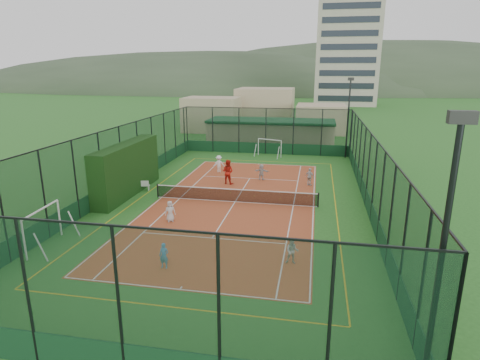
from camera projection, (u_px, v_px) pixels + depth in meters
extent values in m
plane|color=#2A6623|center=(235.00, 202.00, 28.42)|extent=(300.00, 300.00, 0.00)
cube|color=#A93D25|center=(235.00, 202.00, 28.42)|extent=(11.17, 23.97, 0.01)
cube|color=beige|center=(347.00, 44.00, 99.79)|extent=(15.00, 12.00, 30.00)
cube|color=black|center=(127.00, 169.00, 29.84)|extent=(1.31, 8.72, 3.82)
imported|color=silver|center=(170.00, 211.00, 24.66)|extent=(0.76, 0.67, 1.31)
imported|color=#4B94D5|center=(164.00, 256.00, 18.90)|extent=(0.46, 0.31, 1.25)
imported|color=silver|center=(292.00, 251.00, 19.30)|extent=(0.64, 0.50, 1.29)
imported|color=white|center=(219.00, 164.00, 36.34)|extent=(1.12, 0.84, 1.55)
imported|color=silver|center=(310.00, 177.00, 32.22)|extent=(0.90, 0.76, 1.44)
imported|color=silver|center=(261.00, 172.00, 33.87)|extent=(1.30, 0.55, 1.36)
imported|color=red|center=(228.00, 172.00, 32.66)|extent=(1.13, 0.98, 2.00)
sphere|color=#CCE033|center=(280.00, 199.00, 28.96)|extent=(0.07, 0.07, 0.07)
sphere|color=#CCE033|center=(230.00, 193.00, 30.40)|extent=(0.07, 0.07, 0.07)
sphere|color=#CCE033|center=(254.00, 196.00, 29.58)|extent=(0.07, 0.07, 0.07)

